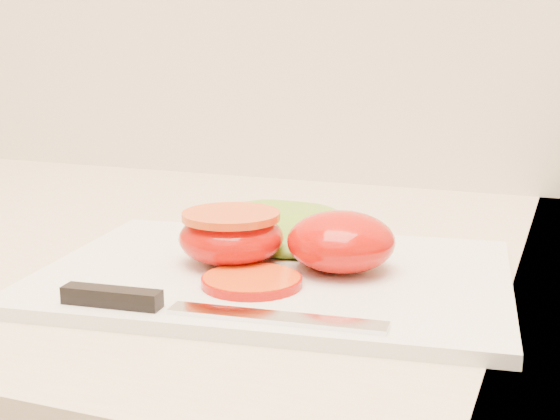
% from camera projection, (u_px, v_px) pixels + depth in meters
% --- Properties ---
extents(cutting_board, '(0.38, 0.30, 0.01)m').
position_uv_depth(cutting_board, '(275.00, 275.00, 0.60)').
color(cutting_board, white).
rests_on(cutting_board, counter).
extents(tomato_half_dome, '(0.08, 0.08, 0.05)m').
position_uv_depth(tomato_half_dome, '(341.00, 241.00, 0.60)').
color(tomato_half_dome, red).
rests_on(tomato_half_dome, cutting_board).
extents(tomato_half_cut, '(0.08, 0.08, 0.04)m').
position_uv_depth(tomato_half_cut, '(231.00, 235.00, 0.61)').
color(tomato_half_cut, red).
rests_on(tomato_half_cut, cutting_board).
extents(tomato_slice_0, '(0.07, 0.07, 0.01)m').
position_uv_depth(tomato_slice_0, '(252.00, 281.00, 0.56)').
color(tomato_slice_0, '#F35B16').
rests_on(tomato_slice_0, cutting_board).
extents(lettuce_leaf_0, '(0.15, 0.10, 0.03)m').
position_uv_depth(lettuce_leaf_0, '(280.00, 228.00, 0.67)').
color(lettuce_leaf_0, olive).
rests_on(lettuce_leaf_0, cutting_board).
extents(lettuce_leaf_1, '(0.12, 0.10, 0.02)m').
position_uv_depth(lettuce_leaf_1, '(331.00, 233.00, 0.67)').
color(lettuce_leaf_1, olive).
rests_on(lettuce_leaf_1, cutting_board).
extents(knife, '(0.22, 0.04, 0.01)m').
position_uv_depth(knife, '(174.00, 305.00, 0.51)').
color(knife, silver).
rests_on(knife, cutting_board).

